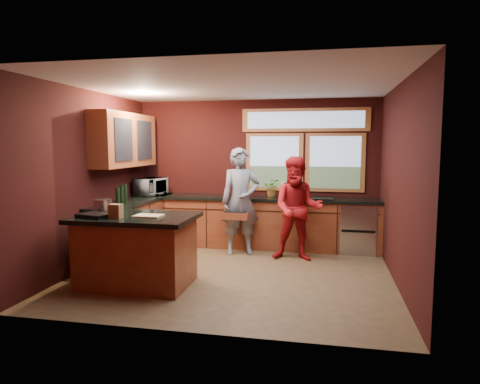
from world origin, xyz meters
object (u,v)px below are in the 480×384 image
(person_red, at_px, (298,209))
(stock_pot, at_px, (103,206))
(person_grey, at_px, (241,201))
(cutting_board, at_px, (148,216))
(island, at_px, (137,250))

(person_red, height_order, stock_pot, person_red)
(person_grey, xyz_separation_m, person_red, (0.98, -0.23, -0.07))
(person_grey, bearing_deg, person_red, -32.74)
(person_grey, height_order, cutting_board, person_grey)
(island, xyz_separation_m, stock_pot, (-0.55, 0.15, 0.56))
(island, height_order, stock_pot, stock_pot)
(person_red, xyz_separation_m, cutting_board, (-1.81, -1.74, 0.11))
(island, relative_size, person_red, 0.92)
(person_red, height_order, cutting_board, person_red)
(island, relative_size, cutting_board, 4.43)
(island, bearing_deg, cutting_board, -14.04)
(cutting_board, relative_size, stock_pot, 1.46)
(island, relative_size, person_grey, 0.85)
(person_grey, relative_size, person_red, 1.08)
(person_red, bearing_deg, person_grey, 166.64)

